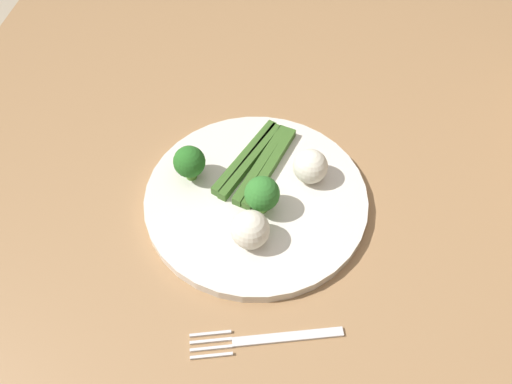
% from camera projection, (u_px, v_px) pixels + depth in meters
% --- Properties ---
extents(ground_plane, '(6.00, 6.00, 0.02)m').
position_uv_depth(ground_plane, '(251.00, 383.00, 1.24)').
color(ground_plane, '#B7A88E').
extents(dining_table, '(1.35, 0.97, 0.76)m').
position_uv_depth(dining_table, '(247.00, 247.00, 0.71)').
color(dining_table, '#9E754C').
rests_on(dining_table, ground_plane).
extents(plate, '(0.29, 0.29, 0.01)m').
position_uv_depth(plate, '(256.00, 198.00, 0.63)').
color(plate, silver).
rests_on(plate, dining_table).
extents(asparagus_bundle, '(0.15, 0.10, 0.01)m').
position_uv_depth(asparagus_bundle, '(258.00, 162.00, 0.65)').
color(asparagus_bundle, '#3D6626').
rests_on(asparagus_bundle, plate).
extents(broccoli_outer_edge, '(0.04, 0.04, 0.05)m').
position_uv_depth(broccoli_outer_edge, '(189.00, 162.00, 0.62)').
color(broccoli_outer_edge, '#568E33').
rests_on(broccoli_outer_edge, plate).
extents(broccoli_right, '(0.04, 0.04, 0.05)m').
position_uv_depth(broccoli_right, '(262.00, 194.00, 0.59)').
color(broccoli_right, '#609E3D').
rests_on(broccoli_right, plate).
extents(cauliflower_near_center, '(0.05, 0.05, 0.05)m').
position_uv_depth(cauliflower_near_center, '(250.00, 230.00, 0.56)').
color(cauliflower_near_center, white).
rests_on(cauliflower_near_center, plate).
extents(cauliflower_front, '(0.04, 0.04, 0.04)m').
position_uv_depth(cauliflower_front, '(310.00, 166.00, 0.62)').
color(cauliflower_front, white).
rests_on(cauliflower_front, plate).
extents(fork, '(0.05, 0.17, 0.00)m').
position_uv_depth(fork, '(264.00, 339.00, 0.52)').
color(fork, silver).
rests_on(fork, dining_table).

